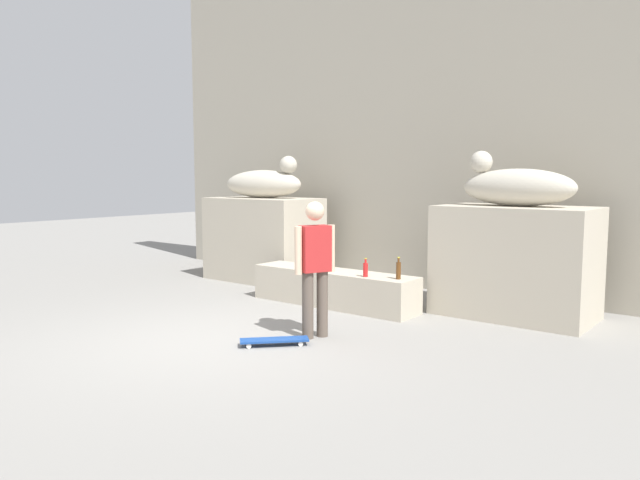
% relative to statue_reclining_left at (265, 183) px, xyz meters
% --- Properties ---
extents(ground_plane, '(40.00, 40.00, 0.00)m').
position_rel_statue_reclining_left_xyz_m(ground_plane, '(2.39, -3.51, -1.84)').
color(ground_plane, gray).
extents(facade_wall, '(11.26, 0.60, 6.10)m').
position_rel_statue_reclining_left_xyz_m(facade_wall, '(2.39, 1.35, 1.21)').
color(facade_wall, '#A49D8C').
rests_on(facade_wall, ground_plane).
extents(pedestal_left, '(2.10, 1.20, 1.55)m').
position_rel_statue_reclining_left_xyz_m(pedestal_left, '(-0.04, -0.01, -1.06)').
color(pedestal_left, '#B7AD99').
rests_on(pedestal_left, ground_plane).
extents(pedestal_right, '(2.10, 1.20, 1.55)m').
position_rel_statue_reclining_left_xyz_m(pedestal_right, '(4.81, -0.01, -1.06)').
color(pedestal_right, '#B7AD99').
rests_on(pedestal_right, ground_plane).
extents(statue_reclining_left, '(1.68, 0.85, 0.78)m').
position_rel_statue_reclining_left_xyz_m(statue_reclining_left, '(0.00, 0.00, 0.00)').
color(statue_reclining_left, beige).
rests_on(statue_reclining_left, pedestal_left).
extents(statue_reclining_right, '(1.62, 0.61, 0.78)m').
position_rel_statue_reclining_left_xyz_m(statue_reclining_right, '(4.77, -0.01, 0.00)').
color(statue_reclining_right, beige).
rests_on(statue_reclining_right, pedestal_right).
extents(ledge_block, '(2.74, 0.61, 0.54)m').
position_rel_statue_reclining_left_xyz_m(ledge_block, '(2.39, -1.02, -1.57)').
color(ledge_block, '#B7AD99').
rests_on(ledge_block, ground_plane).
extents(skater, '(0.33, 0.50, 1.67)m').
position_rel_statue_reclining_left_xyz_m(skater, '(3.30, -2.61, -0.92)').
color(skater, brown).
rests_on(skater, ground_plane).
extents(skateboard, '(0.69, 0.72, 0.08)m').
position_rel_statue_reclining_left_xyz_m(skateboard, '(3.16, -3.19, -1.77)').
color(skateboard, navy).
rests_on(skateboard, ground_plane).
extents(bottle_clear, '(0.07, 0.07, 0.27)m').
position_rel_statue_reclining_left_xyz_m(bottle_clear, '(1.86, -0.89, -1.19)').
color(bottle_clear, silver).
rests_on(bottle_clear, ledge_block).
extents(bottle_brown, '(0.07, 0.07, 0.31)m').
position_rel_statue_reclining_left_xyz_m(bottle_brown, '(3.56, -1.07, -1.17)').
color(bottle_brown, '#593314').
rests_on(bottle_brown, ledge_block).
extents(bottle_red, '(0.07, 0.07, 0.27)m').
position_rel_statue_reclining_left_xyz_m(bottle_red, '(3.09, -1.19, -1.19)').
color(bottle_red, red).
rests_on(bottle_red, ledge_block).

